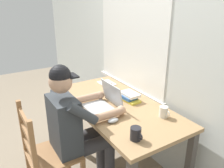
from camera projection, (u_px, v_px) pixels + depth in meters
The scene contains 13 objects.
ground_plane at pixel (115, 166), 2.50m from camera, with size 8.00×8.00×0.00m, color gray.
back_wall at pixel (154, 44), 2.26m from camera, with size 6.00×0.08×2.60m.
desk at pixel (116, 113), 2.27m from camera, with size 1.49×0.73×0.75m.
seated_person at pixel (76, 124), 2.02m from camera, with size 0.50×0.60×1.24m.
wooden_chair at pixel (47, 155), 1.96m from camera, with size 0.42×0.42×0.94m.
laptop at pixel (104, 103), 2.13m from camera, with size 0.33×0.28×0.23m.
computer_mouse at pixel (113, 120), 1.90m from camera, with size 0.06×0.10×0.03m, color #ADAFB2.
coffee_mug_white at pixel (164, 112), 1.97m from camera, with size 0.11×0.07×0.10m.
coffee_mug_dark at pixel (136, 134), 1.66m from camera, with size 0.12×0.08×0.10m.
coffee_mug_spare at pixel (109, 86), 2.52m from camera, with size 0.12×0.08×0.10m.
book_stack_main at pixel (130, 97), 2.29m from camera, with size 0.22×0.15×0.08m.
paper_pile_near_laptop at pixel (107, 83), 2.74m from camera, with size 0.21×0.16×0.01m, color white.
landscape_photo_print at pixel (104, 83), 2.76m from camera, with size 0.13×0.09×0.00m, color #C63D33.
Camera 1 is at (1.69, -1.09, 1.74)m, focal length 36.62 mm.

